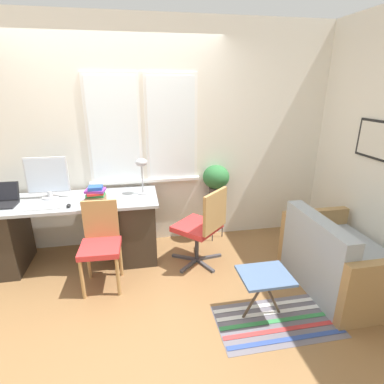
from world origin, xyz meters
name	(u,v)px	position (x,y,z in m)	size (l,w,h in m)	color
ground_plane	(126,272)	(0.00, 0.00, 0.00)	(14.00, 14.00, 0.00)	olive
wall_back_with_window	(120,139)	(0.01, 0.76, 1.35)	(9.00, 0.12, 2.70)	white
wall_right_with_picture	(361,143)	(2.66, 0.00, 1.35)	(0.08, 9.00, 2.70)	white
desk	(73,230)	(-0.57, 0.34, 0.41)	(1.93, 0.68, 0.77)	#9EA3A8
laptop	(0,201)	(-1.24, 0.33, 0.82)	(0.33, 0.27, 0.22)	black
monitor	(47,178)	(-0.78, 0.46, 1.00)	(0.44, 0.18, 0.46)	silver
keyboard	(44,207)	(-0.77, 0.15, 0.78)	(0.35, 0.15, 0.02)	silver
mouse	(69,206)	(-0.53, 0.12, 0.79)	(0.04, 0.07, 0.04)	black
desk_lamp	(142,166)	(0.24, 0.41, 1.09)	(0.14, 0.14, 0.42)	#ADADB2
book_stack	(96,194)	(-0.26, 0.23, 0.85)	(0.23, 0.19, 0.18)	olive
desk_chair_wooden	(101,242)	(-0.21, -0.15, 0.48)	(0.40, 0.41, 0.87)	#B2844C
office_chair_swivel	(202,225)	(0.87, 0.03, 0.48)	(0.64, 0.64, 0.91)	#47474C
couch_loveseat	(338,262)	(2.14, -0.62, 0.28)	(0.79, 1.16, 0.77)	#9EA8B2
plant_stand	(215,204)	(1.17, 0.60, 0.49)	(0.25, 0.25, 0.56)	#333338
potted_plant	(216,179)	(1.17, 0.60, 0.83)	(0.34, 0.34, 0.45)	#514C47
floor_rug_striped	(277,321)	(1.32, -1.00, 0.00)	(1.06, 0.57, 0.01)	slate
folding_stool	(265,278)	(1.22, -0.90, 0.40)	(0.43, 0.36, 0.44)	slate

